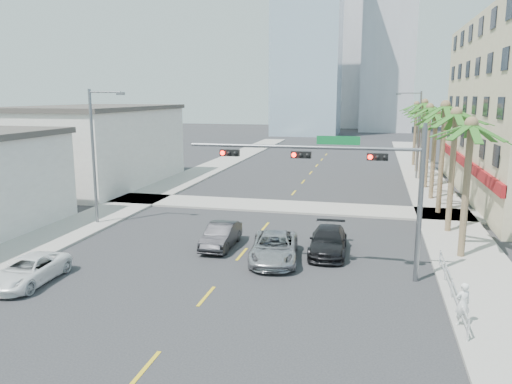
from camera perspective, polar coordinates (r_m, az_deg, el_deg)
ground at (r=18.91m, az=-9.82°, el=-16.26°), size 260.00×260.00×0.00m
sidewalk_right at (r=36.76m, az=21.09°, el=-3.16°), size 4.00×120.00×0.15m
sidewalk_left at (r=40.98m, az=-14.34°, el=-1.34°), size 4.00×120.00×0.15m
sidewalk_cross at (r=38.95m, az=2.94°, el=-1.65°), size 80.00×4.00×0.15m
building_left_far at (r=50.99m, az=-17.87°, el=4.86°), size 11.00×18.00×7.20m
tower_far_left at (r=112.43m, az=5.99°, el=18.85°), size 14.00×14.00×48.00m
tower_far_right at (r=127.21m, az=15.12°, el=20.36°), size 12.00×12.00×60.00m
tower_far_center at (r=141.27m, az=9.70°, el=15.92°), size 16.00×16.00×42.00m
traffic_signal_mast at (r=23.62m, az=10.67°, el=2.18°), size 11.12×0.54×7.20m
palm_tree_0 at (r=27.83m, az=23.39°, el=6.98°), size 4.80×4.80×7.80m
palm_tree_1 at (r=32.95m, az=21.91°, el=8.19°), size 4.80×4.80×8.16m
palm_tree_2 at (r=38.09m, az=20.83°, el=9.07°), size 4.80×4.80×8.52m
palm_tree_3 at (r=43.27m, az=19.90°, el=8.35°), size 4.80×4.80×7.80m
palm_tree_4 at (r=48.43m, az=19.26°, el=9.03°), size 4.80×4.80×8.16m
palm_tree_5 at (r=53.60m, az=18.74°, el=9.57°), size 4.80×4.80×8.52m
palm_tree_6 at (r=58.79m, az=18.25°, el=9.00°), size 4.80×4.80×7.80m
palm_tree_7 at (r=63.97m, az=17.89°, el=9.45°), size 4.80×4.80×8.16m
streetlight_left at (r=34.55m, az=-17.85°, el=4.59°), size 2.55×0.25×9.00m
streetlight_right at (r=53.66m, az=17.91°, el=6.70°), size 2.55×0.25×9.00m
guardrail at (r=23.07m, az=21.46°, el=-9.92°), size 0.08×8.08×1.00m
car_parked_far at (r=25.66m, az=-24.57°, el=-8.16°), size 2.23×4.57×1.25m
car_lane_left at (r=28.77m, az=-4.02°, el=-4.97°), size 1.53×4.25×1.40m
car_lane_center at (r=26.41m, az=2.09°, el=-6.37°), size 3.05×5.44×1.44m
car_lane_right at (r=27.87m, az=8.25°, el=-5.58°), size 2.12×4.92×1.41m
pedestrian at (r=20.51m, az=22.54°, el=-11.73°), size 0.71×0.60×1.66m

